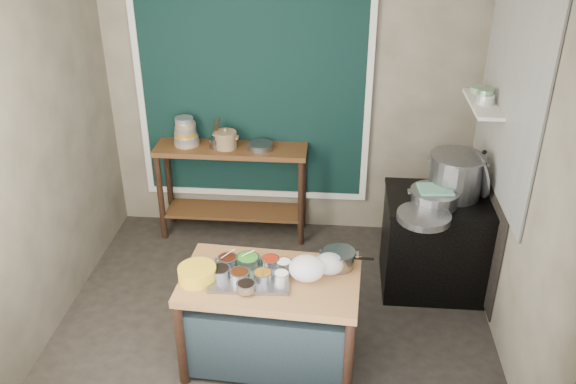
# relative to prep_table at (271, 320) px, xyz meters

# --- Properties ---
(floor) EXTENTS (3.50, 3.00, 0.02)m
(floor) POSITION_rel_prep_table_xyz_m (-0.02, 0.50, -0.39)
(floor) COLOR #2E2923
(floor) RESTS_ON ground
(back_wall) EXTENTS (3.50, 0.02, 2.80)m
(back_wall) POSITION_rel_prep_table_xyz_m (-0.02, 2.01, 1.02)
(back_wall) COLOR gray
(back_wall) RESTS_ON floor
(left_wall) EXTENTS (0.02, 3.00, 2.80)m
(left_wall) POSITION_rel_prep_table_xyz_m (-1.78, 0.50, 1.02)
(left_wall) COLOR gray
(left_wall) RESTS_ON floor
(right_wall) EXTENTS (0.02, 3.00, 2.80)m
(right_wall) POSITION_rel_prep_table_xyz_m (1.74, 0.50, 1.02)
(right_wall) COLOR gray
(right_wall) RESTS_ON floor
(curtain_panel) EXTENTS (2.10, 0.02, 1.90)m
(curtain_panel) POSITION_rel_prep_table_xyz_m (-0.37, 1.97, 0.98)
(curtain_panel) COLOR black
(curtain_panel) RESTS_ON back_wall
(curtain_frame) EXTENTS (2.22, 0.03, 2.02)m
(curtain_frame) POSITION_rel_prep_table_xyz_m (-0.37, 1.96, 0.98)
(curtain_frame) COLOR beige
(curtain_frame) RESTS_ON back_wall
(tile_panel) EXTENTS (0.02, 1.70, 1.70)m
(tile_panel) POSITION_rel_prep_table_xyz_m (1.71, 1.05, 1.48)
(tile_panel) COLOR #B2B2AA
(tile_panel) RESTS_ON right_wall
(soot_patch) EXTENTS (0.01, 1.30, 1.30)m
(soot_patch) POSITION_rel_prep_table_xyz_m (1.72, 1.15, 0.32)
(soot_patch) COLOR black
(soot_patch) RESTS_ON right_wall
(wall_shelf) EXTENTS (0.22, 0.70, 0.03)m
(wall_shelf) POSITION_rel_prep_table_xyz_m (1.61, 1.35, 1.23)
(wall_shelf) COLOR beige
(wall_shelf) RESTS_ON right_wall
(prep_table) EXTENTS (1.29, 0.79, 0.75)m
(prep_table) POSITION_rel_prep_table_xyz_m (0.00, 0.00, 0.00)
(prep_table) COLOR #946136
(prep_table) RESTS_ON floor
(back_counter) EXTENTS (1.45, 0.40, 0.95)m
(back_counter) POSITION_rel_prep_table_xyz_m (-0.57, 1.78, 0.10)
(back_counter) COLOR #563318
(back_counter) RESTS_ON floor
(stove_block) EXTENTS (0.90, 0.68, 0.85)m
(stove_block) POSITION_rel_prep_table_xyz_m (1.33, 1.05, 0.05)
(stove_block) COLOR black
(stove_block) RESTS_ON floor
(stove_top) EXTENTS (0.92, 0.69, 0.03)m
(stove_top) POSITION_rel_prep_table_xyz_m (1.33, 1.05, 0.49)
(stove_top) COLOR black
(stove_top) RESTS_ON stove_block
(condiment_tray) EXTENTS (0.57, 0.42, 0.02)m
(condiment_tray) POSITION_rel_prep_table_xyz_m (-0.14, -0.01, 0.39)
(condiment_tray) COLOR gray
(condiment_tray) RESTS_ON prep_table
(condiment_bowls) EXTENTS (0.57, 0.45, 0.07)m
(condiment_bowls) POSITION_rel_prep_table_xyz_m (-0.15, 0.02, 0.43)
(condiment_bowls) COLOR gray
(condiment_bowls) RESTS_ON condiment_tray
(yellow_basin) EXTENTS (0.31, 0.31, 0.10)m
(yellow_basin) POSITION_rel_prep_table_xyz_m (-0.50, -0.07, 0.43)
(yellow_basin) COLOR gold
(yellow_basin) RESTS_ON prep_table
(saucepan) EXTENTS (0.24, 0.24, 0.13)m
(saucepan) POSITION_rel_prep_table_xyz_m (0.47, 0.18, 0.44)
(saucepan) COLOR gray
(saucepan) RESTS_ON prep_table
(plastic_bag_a) EXTENTS (0.31, 0.28, 0.19)m
(plastic_bag_a) POSITION_rel_prep_table_xyz_m (0.25, 0.00, 0.47)
(plastic_bag_a) COLOR white
(plastic_bag_a) RESTS_ON prep_table
(plastic_bag_b) EXTENTS (0.25, 0.23, 0.16)m
(plastic_bag_b) POSITION_rel_prep_table_xyz_m (0.41, 0.09, 0.45)
(plastic_bag_b) COLOR white
(plastic_bag_b) RESTS_ON prep_table
(bowl_stack) EXTENTS (0.24, 0.24, 0.27)m
(bowl_stack) POSITION_rel_prep_table_xyz_m (-1.00, 1.80, 0.69)
(bowl_stack) COLOR tan
(bowl_stack) RESTS_ON back_counter
(utensil_cup) EXTENTS (0.19, 0.19, 0.09)m
(utensil_cup) POSITION_rel_prep_table_xyz_m (-0.70, 1.77, 0.62)
(utensil_cup) COLOR gray
(utensil_cup) RESTS_ON back_counter
(ceramic_crock) EXTENTS (0.27, 0.27, 0.15)m
(ceramic_crock) POSITION_rel_prep_table_xyz_m (-0.61, 1.75, 0.65)
(ceramic_crock) COLOR #7E6144
(ceramic_crock) RESTS_ON back_counter
(wide_bowl) EXTENTS (0.31, 0.31, 0.06)m
(wide_bowl) POSITION_rel_prep_table_xyz_m (-0.29, 1.75, 0.60)
(wide_bowl) COLOR gray
(wide_bowl) RESTS_ON back_counter
(stock_pot) EXTENTS (0.52, 0.52, 0.36)m
(stock_pot) POSITION_rel_prep_table_xyz_m (1.41, 1.11, 0.69)
(stock_pot) COLOR gray
(stock_pot) RESTS_ON stove_top
(pot_lid) EXTENTS (0.19, 0.42, 0.41)m
(pot_lid) POSITION_rel_prep_table_xyz_m (1.60, 1.12, 0.71)
(pot_lid) COLOR gray
(pot_lid) RESTS_ON stove_top
(steamer) EXTENTS (0.40, 0.40, 0.13)m
(steamer) POSITION_rel_prep_table_xyz_m (1.23, 0.93, 0.57)
(steamer) COLOR gray
(steamer) RESTS_ON stove_top
(green_cloth) EXTENTS (0.28, 0.22, 0.02)m
(green_cloth) POSITION_rel_prep_table_xyz_m (1.23, 0.93, 0.65)
(green_cloth) COLOR #5DA078
(green_cloth) RESTS_ON steamer
(shallow_pan) EXTENTS (0.54, 0.54, 0.05)m
(shallow_pan) POSITION_rel_prep_table_xyz_m (1.12, 0.68, 0.53)
(shallow_pan) COLOR gray
(shallow_pan) RESTS_ON stove_top
(shelf_bowl_stack) EXTENTS (0.15, 0.15, 0.12)m
(shelf_bowl_stack) POSITION_rel_prep_table_xyz_m (1.61, 1.32, 1.30)
(shelf_bowl_stack) COLOR silver
(shelf_bowl_stack) RESTS_ON wall_shelf
(shelf_bowl_green) EXTENTS (0.16, 0.16, 0.05)m
(shelf_bowl_green) POSITION_rel_prep_table_xyz_m (1.61, 1.59, 1.26)
(shelf_bowl_green) COLOR gray
(shelf_bowl_green) RESTS_ON wall_shelf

